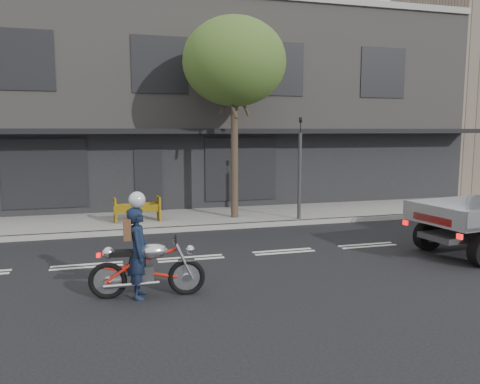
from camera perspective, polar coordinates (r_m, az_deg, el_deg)
The scene contains 9 objects.
ground at distance 11.51m, azimuth -6.02°, elevation -8.06°, with size 80.00×80.00×0.00m, color black.
sidewalk at distance 16.03m, azimuth -8.77°, elevation -3.37°, with size 32.00×3.20×0.15m, color gray.
kerb at distance 14.47m, azimuth -8.03°, elevation -4.54°, with size 32.00×0.20×0.15m, color gray.
building_main at distance 22.33m, azimuth -10.97°, elevation 9.77°, with size 26.00×10.00×8.00m, color slate.
street_tree at distance 15.80m, azimuth -0.70°, elevation 15.52°, with size 3.40×3.40×6.74m.
traffic_light_pole at distance 15.55m, azimuth 7.27°, elevation 2.20°, with size 0.12×0.12×3.50m.
motorcycle at distance 8.97m, azimuth -11.24°, elevation -8.94°, with size 2.14×0.62×1.11m.
rider at distance 8.88m, azimuth -12.26°, elevation -7.24°, with size 0.62×0.41×1.70m, color black.
construction_barrier at distance 15.25m, azimuth -12.38°, elevation -2.14°, with size 1.48×0.59×0.83m, color #E7AF0C, non-canonical shape.
Camera 1 is at (-1.77, -10.94, 3.10)m, focal length 35.00 mm.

